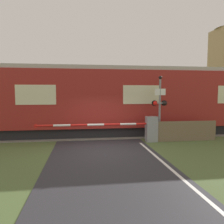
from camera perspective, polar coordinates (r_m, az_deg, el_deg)
ground_plane at (r=10.29m, az=-2.38°, el=-9.79°), size 80.00×80.00×0.00m
track_bed at (r=13.88m, az=-3.86°, el=-5.82°), size 36.00×3.20×0.13m
train at (r=14.03m, az=6.14°, el=3.00°), size 21.27×2.72×4.20m
crossing_barrier at (r=11.83m, az=7.92°, el=-4.24°), size 6.41×0.44×1.37m
signal_post at (r=12.07m, az=12.38°, el=2.00°), size 0.85×0.26×3.54m
roadside_fence at (r=12.64m, az=19.02°, el=-4.73°), size 3.34×0.06×1.10m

